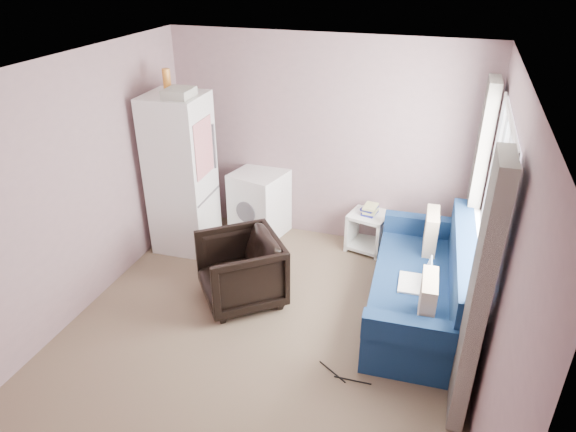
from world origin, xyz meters
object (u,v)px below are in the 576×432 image
Objects in this scene: armchair at (240,267)px; sofa at (426,289)px; washing_machine at (259,202)px; fridge at (181,173)px; side_table at (368,228)px.

armchair is 1.88m from sofa.
fridge is at bearing -130.25° from washing_machine.
fridge reaches higher than washing_machine.
fridge is 1.07m from washing_machine.
sofa reaches higher than washing_machine.
sofa is (1.85, 0.31, -0.07)m from armchair.
washing_machine is 2.44m from sofa.
sofa is at bearing -55.82° from side_table.
sofa is (2.93, -0.55, -0.63)m from fridge.
fridge is 2.34m from side_table.
side_table is 1.37m from sofa.
washing_machine reaches higher than side_table.
armchair is at bearing -40.48° from fridge.
sofa reaches higher than armchair.
armchair is 1.45m from washing_machine.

